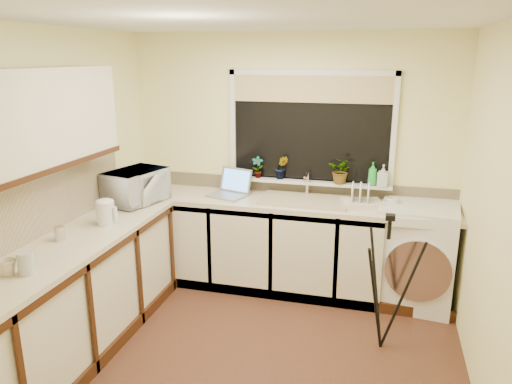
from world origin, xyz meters
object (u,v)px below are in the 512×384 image
object	(u,v)px
soap_bottle_clear	(383,175)
washing_machine	(416,254)
microwave	(136,186)
plant_b	(282,167)
dish_rack	(362,204)
glass_jug	(26,263)
plant_d	(341,171)
cup_left	(7,267)
steel_jar	(60,233)
soap_bottle_green	(373,174)
tripod	(385,283)
plant_a	(258,167)
laptop	(231,188)
kettle	(106,213)
cup_back	(393,202)

from	to	relation	value
soap_bottle_clear	washing_machine	bearing A→B (deg)	-27.02
microwave	plant_b	size ratio (longest dim) A/B	2.39
dish_rack	glass_jug	distance (m)	2.80
plant_d	cup_left	size ratio (longest dim) A/B	2.26
washing_machine	steel_jar	distance (m)	3.06
soap_bottle_green	cup_left	distance (m)	3.11
tripod	plant_a	distance (m)	1.76
laptop	tripod	bearing A→B (deg)	-12.39
plant_d	tripod	bearing A→B (deg)	-65.97
tripod	plant_b	size ratio (longest dim) A/B	4.74
washing_machine	dish_rack	xyz separation A→B (m)	(-0.51, -0.04, 0.45)
steel_jar	soap_bottle_green	size ratio (longest dim) A/B	0.49
dish_rack	plant_b	distance (m)	0.87
plant_a	steel_jar	bearing A→B (deg)	-123.15
tripod	plant_b	bearing A→B (deg)	134.11
dish_rack	microwave	size ratio (longest dim) A/B	0.63
dish_rack	plant_d	distance (m)	0.39
kettle	soap_bottle_green	bearing A→B (deg)	31.24
glass_jug	plant_b	bearing A→B (deg)	62.57
plant_b	soap_bottle_green	distance (m)	0.88
laptop	glass_jug	distance (m)	2.17
tripod	soap_bottle_clear	bearing A→B (deg)	93.46
plant_d	soap_bottle_clear	xyz separation A→B (m)	(0.39, 0.00, -0.02)
cup_left	soap_bottle_clear	bearing A→B (deg)	45.21
microwave	plant_a	world-z (taller)	plant_a
laptop	plant_b	world-z (taller)	plant_b
dish_rack	plant_a	distance (m)	1.09
tripod	steel_jar	bearing A→B (deg)	-165.70
dish_rack	microwave	world-z (taller)	microwave
plant_a	plant_b	xyz separation A→B (m)	(0.24, 0.02, 0.01)
microwave	soap_bottle_clear	world-z (taller)	soap_bottle_clear
glass_jug	plant_d	xyz separation A→B (m)	(1.75, 2.20, 0.20)
glass_jug	soap_bottle_green	size ratio (longest dim) A/B	0.66
cup_back	plant_a	bearing A→B (deg)	172.54
plant_d	soap_bottle_clear	bearing A→B (deg)	0.57
dish_rack	cup_back	xyz separation A→B (m)	(0.27, 0.05, 0.02)
plant_b	soap_bottle_green	xyz separation A→B (m)	(0.88, -0.03, -0.01)
glass_jug	microwave	distance (m)	1.59
washing_machine	plant_d	xyz separation A→B (m)	(-0.73, 0.17, 0.70)
glass_jug	plant_d	world-z (taller)	plant_d
laptop	microwave	distance (m)	0.91
laptop	cup_back	distance (m)	1.54
laptop	washing_machine	bearing A→B (deg)	17.03
tripod	glass_jug	bearing A→B (deg)	-152.30
cup_left	cup_back	bearing A→B (deg)	41.76
kettle	soap_bottle_green	xyz separation A→B (m)	(2.06, 1.25, 0.16)
kettle	laptop	bearing A→B (deg)	56.79
soap_bottle_green	steel_jar	bearing A→B (deg)	-143.09
glass_jug	plant_d	bearing A→B (deg)	51.60
cup_left	steel_jar	bearing A→B (deg)	95.66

